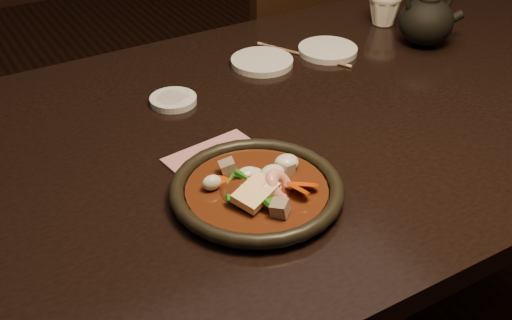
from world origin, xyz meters
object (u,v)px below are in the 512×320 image
tea_cup (384,8)px  teapot (427,19)px  table (343,135)px  chair (288,45)px  plate (257,190)px

tea_cup → teapot: (-0.00, -0.14, 0.02)m
table → chair: (0.32, 0.68, -0.14)m
teapot → tea_cup: bearing=108.3°
plate → tea_cup: size_ratio=3.22×
table → chair: 0.76m
chair → teapot: size_ratio=6.00×
plate → tea_cup: (0.62, 0.44, 0.03)m
teapot → table: bearing=-139.4°
table → chair: size_ratio=1.62×
chair → plate: size_ratio=3.70×
chair → teapot: bearing=85.8°
tea_cup → teapot: size_ratio=0.50×
table → plate: 0.36m
plate → tea_cup: tea_cup is taller
table → tea_cup: tea_cup is taller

